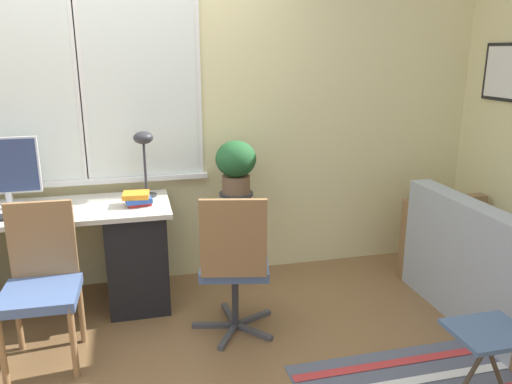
# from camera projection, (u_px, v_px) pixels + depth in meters

# --- Properties ---
(ground_plane) EXTENTS (14.00, 14.00, 0.00)m
(ground_plane) POSITION_uv_depth(u_px,v_px,m) (125.00, 325.00, 3.31)
(ground_plane) COLOR brown
(wall_back_with_window) EXTENTS (9.00, 0.12, 2.70)m
(wall_back_with_window) POSITION_uv_depth(u_px,v_px,m) (110.00, 107.00, 3.59)
(wall_back_with_window) COLOR beige
(wall_back_with_window) RESTS_ON ground_plane
(desk) EXTENTS (1.83, 0.63, 0.74)m
(desk) POSITION_uv_depth(u_px,v_px,m) (35.00, 259.00, 3.36)
(desk) COLOR beige
(desk) RESTS_ON ground_plane
(monitor) EXTENTS (0.43, 0.19, 0.47)m
(monitor) POSITION_uv_depth(u_px,v_px,m) (5.00, 171.00, 3.30)
(monitor) COLOR silver
(monitor) RESTS_ON desk
(mouse) EXTENTS (0.04, 0.07, 0.04)m
(mouse) POSITION_uv_depth(u_px,v_px,m) (47.00, 214.00, 3.14)
(mouse) COLOR black
(mouse) RESTS_ON desk
(desk_lamp) EXTENTS (0.14, 0.14, 0.47)m
(desk_lamp) POSITION_uv_depth(u_px,v_px,m) (144.00, 147.00, 3.49)
(desk_lamp) COLOR #2D2D33
(desk_lamp) RESTS_ON desk
(book_stack) EXTENTS (0.20, 0.17, 0.09)m
(book_stack) POSITION_uv_depth(u_px,v_px,m) (137.00, 198.00, 3.36)
(book_stack) COLOR red
(book_stack) RESTS_ON desk
(desk_chair_wooden) EXTENTS (0.43, 0.44, 0.92)m
(desk_chair_wooden) POSITION_uv_depth(u_px,v_px,m) (41.00, 281.00, 2.84)
(desk_chair_wooden) COLOR olive
(desk_chair_wooden) RESTS_ON ground_plane
(office_chair_swivel) EXTENTS (0.55, 0.56, 0.94)m
(office_chair_swivel) POSITION_uv_depth(u_px,v_px,m) (234.00, 263.00, 3.07)
(office_chair_swivel) COLOR #47474C
(office_chair_swivel) RESTS_ON ground_plane
(couch_loveseat) EXTENTS (0.70, 1.37, 0.82)m
(couch_loveseat) POSITION_uv_depth(u_px,v_px,m) (492.00, 273.00, 3.39)
(couch_loveseat) COLOR #9EA8B2
(couch_loveseat) RESTS_ON ground_plane
(plant_stand) EXTENTS (0.25, 0.25, 0.74)m
(plant_stand) POSITION_uv_depth(u_px,v_px,m) (236.00, 206.00, 3.72)
(plant_stand) COLOR #333338
(plant_stand) RESTS_ON ground_plane
(potted_plant) EXTENTS (0.30, 0.30, 0.39)m
(potted_plant) POSITION_uv_depth(u_px,v_px,m) (236.00, 164.00, 3.64)
(potted_plant) COLOR brown
(potted_plant) RESTS_ON plant_stand
(folding_stool) EXTENTS (0.37, 0.32, 0.43)m
(folding_stool) POSITION_uv_depth(u_px,v_px,m) (488.00, 338.00, 2.48)
(folding_stool) COLOR slate
(folding_stool) RESTS_ON ground_plane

